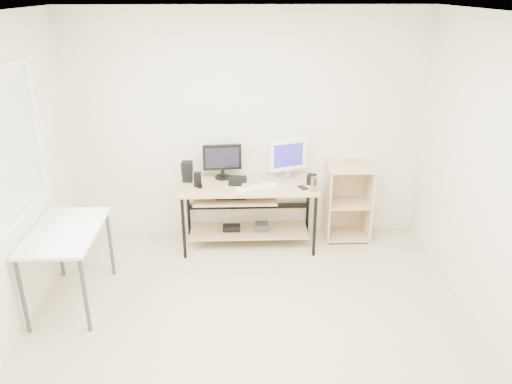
{
  "coord_description": "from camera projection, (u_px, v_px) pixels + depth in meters",
  "views": [
    {
      "loc": [
        -0.11,
        -3.46,
        2.78
      ],
      "look_at": [
        0.07,
        1.3,
        0.8
      ],
      "focal_mm": 35.0,
      "sensor_mm": 36.0,
      "label": 1
    }
  ],
  "objects": [
    {
      "name": "volume_puck",
      "position": [
        200.0,
        187.0,
        5.4
      ],
      "size": [
        0.07,
        0.07,
        0.03
      ],
      "primitive_type": "cylinder",
      "rotation": [
        0.0,
        0.0,
        -0.1
      ],
      "color": "black",
      "rests_on": "desk"
    },
    {
      "name": "drinking_glass",
      "position": [
        314.0,
        184.0,
        5.3
      ],
      "size": [
        0.08,
        0.08,
        0.14
      ],
      "primitive_type": "cylinder",
      "rotation": [
        0.0,
        0.0,
        0.17
      ],
      "color": "white",
      "rests_on": "coaster"
    },
    {
      "name": "white_imac",
      "position": [
        288.0,
        156.0,
        5.57
      ],
      "size": [
        0.43,
        0.18,
        0.47
      ],
      "rotation": [
        0.0,
        0.0,
        0.32
      ],
      "color": "silver",
      "rests_on": "desk"
    },
    {
      "name": "keyboard",
      "position": [
        257.0,
        187.0,
        5.4
      ],
      "size": [
        0.48,
        0.27,
        0.02
      ],
      "primitive_type": "cube",
      "rotation": [
        0.0,
        0.0,
        0.33
      ],
      "color": "white",
      "rests_on": "desk"
    },
    {
      "name": "desk",
      "position": [
        246.0,
        202.0,
        5.59
      ],
      "size": [
        1.5,
        0.65,
        0.75
      ],
      "color": "tan",
      "rests_on": "ground"
    },
    {
      "name": "mouse",
      "position": [
        245.0,
        185.0,
        5.41
      ],
      "size": [
        0.09,
        0.14,
        0.04
      ],
      "primitive_type": "ellipsoid",
      "rotation": [
        0.0,
        0.0,
        -0.11
      ],
      "color": "#B1B1B6",
      "rests_on": "desk"
    },
    {
      "name": "center_speaker",
      "position": [
        238.0,
        181.0,
        5.47
      ],
      "size": [
        0.2,
        0.11,
        0.1
      ],
      "primitive_type": "cube",
      "rotation": [
        0.0,
        0.0,
        -0.11
      ],
      "color": "black",
      "rests_on": "desk"
    },
    {
      "name": "smartphone",
      "position": [
        303.0,
        188.0,
        5.4
      ],
      "size": [
        0.11,
        0.14,
        0.01
      ],
      "primitive_type": "cube",
      "rotation": [
        0.0,
        0.0,
        0.41
      ],
      "color": "black",
      "rests_on": "desk"
    },
    {
      "name": "black_monitor",
      "position": [
        222.0,
        159.0,
        5.59
      ],
      "size": [
        0.43,
        0.18,
        0.4
      ],
      "rotation": [
        0.0,
        0.0,
        0.08
      ],
      "color": "black",
      "rests_on": "desk"
    },
    {
      "name": "audio_controller",
      "position": [
        198.0,
        179.0,
        5.42
      ],
      "size": [
        0.09,
        0.06,
        0.16
      ],
      "primitive_type": "cube",
      "rotation": [
        0.0,
        0.0,
        0.07
      ],
      "color": "black",
      "rests_on": "desk"
    },
    {
      "name": "coaster",
      "position": [
        314.0,
        190.0,
        5.33
      ],
      "size": [
        0.11,
        0.11,
        0.01
      ],
      "primitive_type": "cylinder",
      "rotation": [
        0.0,
        0.0,
        0.17
      ],
      "color": "#AE894E",
      "rests_on": "desk"
    },
    {
      "name": "room",
      "position": [
        235.0,
        193.0,
        3.79
      ],
      "size": [
        4.01,
        4.01,
        2.62
      ],
      "color": "beige",
      "rests_on": "ground"
    },
    {
      "name": "side_table",
      "position": [
        66.0,
        238.0,
        4.5
      ],
      "size": [
        0.6,
        1.0,
        0.75
      ],
      "color": "white",
      "rests_on": "ground"
    },
    {
      "name": "speaker_left",
      "position": [
        187.0,
        171.0,
        5.54
      ],
      "size": [
        0.12,
        0.12,
        0.23
      ],
      "rotation": [
        0.0,
        0.0,
        -0.06
      ],
      "color": "black",
      "rests_on": "desk"
    },
    {
      "name": "speaker_right",
      "position": [
        312.0,
        179.0,
        5.48
      ],
      "size": [
        0.12,
        0.12,
        0.11
      ],
      "primitive_type": "cube",
      "rotation": [
        0.0,
        0.0,
        -0.35
      ],
      "color": "black",
      "rests_on": "desk"
    },
    {
      "name": "shelf_unit",
      "position": [
        347.0,
        201.0,
        5.81
      ],
      "size": [
        0.5,
        0.4,
        0.9
      ],
      "color": "#D5B685",
      "rests_on": "ground"
    }
  ]
}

